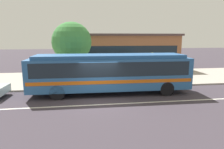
{
  "coord_description": "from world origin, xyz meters",
  "views": [
    {
      "loc": [
        -0.97,
        -12.38,
        4.07
      ],
      "look_at": [
        1.13,
        2.19,
        1.3
      ],
      "focal_mm": 31.77,
      "sensor_mm": 36.0,
      "label": 1
    }
  ],
  "objects_px": {
    "transit_bus": "(110,71)",
    "bus_stop_sign": "(152,64)",
    "pedestrian_standing_by_tree": "(52,73)",
    "street_tree_near_stop": "(72,42)",
    "pedestrian_waiting_near_sign": "(152,70)",
    "pedestrian_walking_along_curb": "(98,74)"
  },
  "relations": [
    {
      "from": "pedestrian_walking_along_curb",
      "to": "pedestrian_standing_by_tree",
      "type": "height_order",
      "value": "pedestrian_standing_by_tree"
    },
    {
      "from": "transit_bus",
      "to": "pedestrian_standing_by_tree",
      "type": "relative_size",
      "value": 6.63
    },
    {
      "from": "transit_bus",
      "to": "pedestrian_waiting_near_sign",
      "type": "distance_m",
      "value": 5.39
    },
    {
      "from": "bus_stop_sign",
      "to": "pedestrian_waiting_near_sign",
      "type": "bearing_deg",
      "value": 70.21
    },
    {
      "from": "pedestrian_waiting_near_sign",
      "to": "bus_stop_sign",
      "type": "distance_m",
      "value": 1.39
    },
    {
      "from": "pedestrian_standing_by_tree",
      "to": "bus_stop_sign",
      "type": "distance_m",
      "value": 8.52
    },
    {
      "from": "transit_bus",
      "to": "pedestrian_standing_by_tree",
      "type": "xyz_separation_m",
      "value": [
        -4.54,
        2.97,
        -0.53
      ]
    },
    {
      "from": "pedestrian_waiting_near_sign",
      "to": "pedestrian_standing_by_tree",
      "type": "bearing_deg",
      "value": -178.58
    },
    {
      "from": "transit_bus",
      "to": "bus_stop_sign",
      "type": "distance_m",
      "value": 4.42
    },
    {
      "from": "pedestrian_standing_by_tree",
      "to": "bus_stop_sign",
      "type": "height_order",
      "value": "bus_stop_sign"
    },
    {
      "from": "transit_bus",
      "to": "pedestrian_walking_along_curb",
      "type": "distance_m",
      "value": 2.24
    },
    {
      "from": "pedestrian_standing_by_tree",
      "to": "transit_bus",
      "type": "bearing_deg",
      "value": -33.17
    },
    {
      "from": "pedestrian_walking_along_curb",
      "to": "bus_stop_sign",
      "type": "height_order",
      "value": "bus_stop_sign"
    },
    {
      "from": "pedestrian_walking_along_curb",
      "to": "street_tree_near_stop",
      "type": "xyz_separation_m",
      "value": [
        -2.14,
        2.41,
        2.58
      ]
    },
    {
      "from": "street_tree_near_stop",
      "to": "transit_bus",
      "type": "bearing_deg",
      "value": -56.5
    },
    {
      "from": "bus_stop_sign",
      "to": "transit_bus",
      "type": "bearing_deg",
      "value": -152.12
    },
    {
      "from": "pedestrian_waiting_near_sign",
      "to": "pedestrian_walking_along_curb",
      "type": "relative_size",
      "value": 1.05
    },
    {
      "from": "pedestrian_waiting_near_sign",
      "to": "pedestrian_standing_by_tree",
      "type": "relative_size",
      "value": 0.98
    },
    {
      "from": "transit_bus",
      "to": "pedestrian_standing_by_tree",
      "type": "height_order",
      "value": "transit_bus"
    },
    {
      "from": "transit_bus",
      "to": "bus_stop_sign",
      "type": "xyz_separation_m",
      "value": [
        3.9,
        2.07,
        0.16
      ]
    },
    {
      "from": "transit_bus",
      "to": "pedestrian_walking_along_curb",
      "type": "height_order",
      "value": "transit_bus"
    },
    {
      "from": "pedestrian_walking_along_curb",
      "to": "bus_stop_sign",
      "type": "relative_size",
      "value": 0.61
    }
  ]
}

